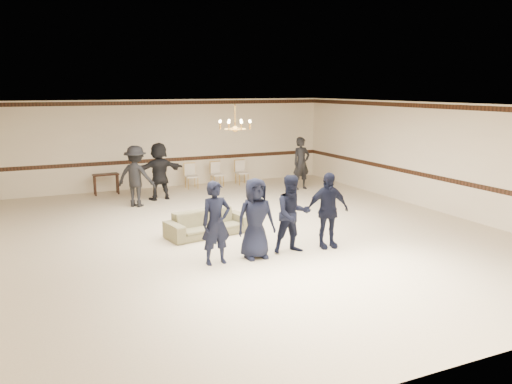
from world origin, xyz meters
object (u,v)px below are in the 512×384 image
Objects in this scene: boy_c at (293,214)px; boy_a at (216,223)px; banquet_chair_left at (191,176)px; adult_mid at (159,171)px; boy_b at (256,218)px; adult_left at (136,176)px; chandelier at (235,117)px; banquet_chair_right at (242,172)px; settee at (208,223)px; boy_d at (327,210)px; adult_right at (301,163)px; banquet_chair_mid at (217,174)px; console_table at (106,184)px.

boy_a is at bearing -174.34° from boy_c.
adult_mid is at bearing -134.88° from banquet_chair_left.
adult_left is at bearing 103.24° from boy_b.
banquet_chair_right is (2.44, 5.26, -2.42)m from chandelier.
boy_c is at bearing -68.99° from settee.
chandelier is 0.54× the size of boy_b.
adult_left is at bearing 124.71° from boy_d.
chandelier is 4.22m from adult_left.
adult_right reaches higher than banquet_chair_left.
boy_c is at bearing -126.34° from adult_right.
banquet_chair_mid is at bearing 76.41° from boy_b.
adult_left reaches higher than boy_a.
adult_mid is at bearing 94.48° from boy_b.
settee is 2.32× the size of banquet_chair_right.
boy_d is at bearing -70.89° from console_table.
boy_b is at bearing -104.17° from chandelier.
adult_right reaches higher than boy_a.
adult_right is at bearing 40.99° from chandelier.
banquet_chair_right is at bearing -4.16° from banquet_chair_mid.
boy_a is 1.00× the size of boy_c.
console_table is (-1.47, 1.58, -0.58)m from adult_mid.
console_table is at bearing 172.98° from banquet_chair_mid.
adult_left is at bearing 122.03° from chandelier.
adult_left is 2.09× the size of banquet_chair_right.
boy_c is 1.93× the size of banquet_chair_mid.
boy_d is at bearing -54.04° from settee.
boy_c is at bearing -76.30° from console_table.
chandelier is 1.04× the size of banquet_chair_mid.
adult_left is 1.00× the size of adult_right.
boy_c is (1.80, 0.00, 0.00)m from boy_a.
boy_d is (0.90, -0.00, 0.00)m from boy_c.
boy_d is at bearing -96.68° from banquet_chair_mid.
banquet_chair_mid is (2.51, 6.02, 0.15)m from settee.
console_table is at bearing 113.94° from boy_c.
adult_left is at bearing 115.49° from boy_c.
banquet_chair_left is at bearing 83.19° from boy_b.
boy_d is 0.93× the size of adult_mid.
adult_right is 2.42m from banquet_chair_right.
banquet_chair_left is at bearing 85.24° from chandelier.
boy_c is 0.93× the size of adult_left.
adult_right is 4.02m from banquet_chair_left.
boy_b is 1.93× the size of banquet_chair_left.
chandelier is 0.54× the size of boy_a.
adult_mid is (0.53, 6.73, 0.07)m from boy_a.
banquet_chair_right is (3.51, 6.02, 0.15)m from settee.
chandelier is at bearing 118.52° from boy_d.
chandelier is 0.54× the size of boy_d.
banquet_chair_left is at bearing 175.84° from banquet_chair_mid.
console_table is at bearing 93.58° from settee.
boy_a reaches higher than banquet_chair_right.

